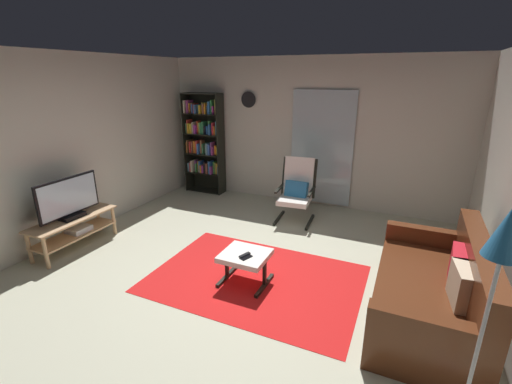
{
  "coord_description": "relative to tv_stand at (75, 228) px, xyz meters",
  "views": [
    {
      "loc": [
        1.73,
        -3.17,
        2.29
      ],
      "look_at": [
        -0.01,
        0.69,
        0.86
      ],
      "focal_mm": 24.52,
      "sensor_mm": 36.0,
      "label": 1
    }
  ],
  "objects": [
    {
      "name": "tv_remote",
      "position": [
        2.54,
        0.13,
        0.09
      ],
      "size": [
        0.09,
        0.15,
        0.02
      ],
      "primitive_type": "cube",
      "rotation": [
        0.0,
        0.0,
        -0.37
      ],
      "color": "black",
      "rests_on": "ottoman"
    },
    {
      "name": "tv_stand",
      "position": [
        0.0,
        0.0,
        0.0
      ],
      "size": [
        0.41,
        1.19,
        0.45
      ],
      "color": "tan",
      "rests_on": "ground"
    },
    {
      "name": "bookshelf_near_tv",
      "position": [
        0.3,
        2.88,
        0.74
      ],
      "size": [
        0.79,
        0.3,
        1.96
      ],
      "color": "black",
      "rests_on": "ground"
    },
    {
      "name": "ottoman",
      "position": [
        2.52,
        0.18,
        0.01
      ],
      "size": [
        0.52,
        0.48,
        0.38
      ],
      "color": "white",
      "rests_on": "ground"
    },
    {
      "name": "wall_back",
      "position": [
        2.34,
        3.1,
        1.0
      ],
      "size": [
        5.6,
        0.06,
        2.6
      ],
      "primitive_type": "cube",
      "color": "beige",
      "rests_on": "ground"
    },
    {
      "name": "glass_door_panel",
      "position": [
        2.63,
        3.03,
        0.75
      ],
      "size": [
        1.1,
        0.01,
        2.0
      ],
      "primitive_type": "cube",
      "color": "silver"
    },
    {
      "name": "leather_sofa",
      "position": [
        4.46,
        0.36,
        0.01
      ],
      "size": [
        0.92,
        1.86,
        0.87
      ],
      "color": "#552915",
      "rests_on": "ground"
    },
    {
      "name": "ground_plane",
      "position": [
        2.34,
        0.2,
        -0.3
      ],
      "size": [
        7.02,
        7.02,
        0.0
      ],
      "primitive_type": "plane",
      "color": "beige"
    },
    {
      "name": "wall_left",
      "position": [
        -0.36,
        0.2,
        1.0
      ],
      "size": [
        0.06,
        6.0,
        2.6
      ],
      "primitive_type": "cube",
      "color": "beige",
      "rests_on": "ground"
    },
    {
      "name": "lounge_armchair",
      "position": [
        2.46,
        2.22,
        0.24
      ],
      "size": [
        0.61,
        0.7,
        1.02
      ],
      "color": "black",
      "rests_on": "ground"
    },
    {
      "name": "area_rug",
      "position": [
        2.59,
        0.29,
        -0.29
      ],
      "size": [
        2.42,
        1.68,
        0.01
      ],
      "primitive_type": "cube",
      "color": "red",
      "rests_on": "ground"
    },
    {
      "name": "wall_clock",
      "position": [
        1.22,
        3.02,
        1.55
      ],
      "size": [
        0.29,
        0.03,
        0.29
      ],
      "color": "silver"
    },
    {
      "name": "television",
      "position": [
        0.0,
        -0.01,
        0.42
      ],
      "size": [
        0.2,
        0.9,
        0.56
      ],
      "color": "black",
      "rests_on": "tv_stand"
    },
    {
      "name": "floor_lamp_by_sofa",
      "position": [
        4.59,
        -0.91,
        1.06
      ],
      "size": [
        0.22,
        0.22,
        1.65
      ],
      "color": "#A5A5AD",
      "rests_on": "ground"
    },
    {
      "name": "cell_phone",
      "position": [
        2.57,
        0.09,
        0.09
      ],
      "size": [
        0.11,
        0.16,
        0.01
      ],
      "primitive_type": "cube",
      "rotation": [
        0.0,
        0.0,
        -0.37
      ],
      "color": "black",
      "rests_on": "ottoman"
    }
  ]
}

